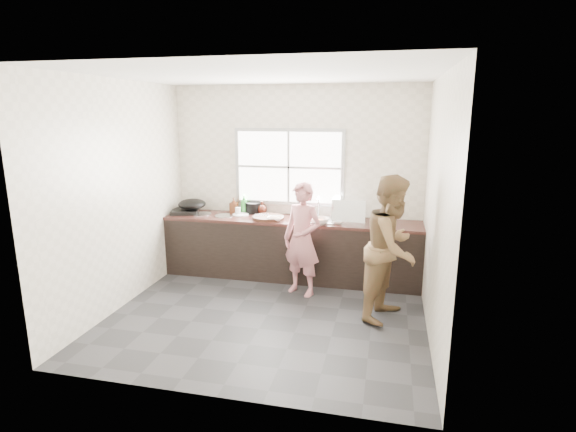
% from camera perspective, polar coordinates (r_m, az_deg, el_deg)
% --- Properties ---
extents(floor, '(3.60, 3.20, 0.01)m').
position_cam_1_polar(floor, '(5.40, -2.63, -12.48)').
color(floor, '#2A2A2D').
rests_on(floor, ground).
extents(ceiling, '(3.60, 3.20, 0.01)m').
position_cam_1_polar(ceiling, '(4.89, -2.98, 17.57)').
color(ceiling, silver).
rests_on(ceiling, wall_back).
extents(wall_back, '(3.60, 0.01, 2.70)m').
position_cam_1_polar(wall_back, '(6.50, 1.02, 4.47)').
color(wall_back, beige).
rests_on(wall_back, ground).
extents(wall_left, '(0.01, 3.20, 2.70)m').
position_cam_1_polar(wall_left, '(5.72, -20.52, 2.46)').
color(wall_left, silver).
rests_on(wall_left, ground).
extents(wall_right, '(0.01, 3.20, 2.70)m').
position_cam_1_polar(wall_right, '(4.81, 18.39, 0.76)').
color(wall_right, beige).
rests_on(wall_right, ground).
extents(wall_front, '(3.60, 0.01, 2.70)m').
position_cam_1_polar(wall_front, '(3.49, -9.90, -3.26)').
color(wall_front, beige).
rests_on(wall_front, ground).
extents(cabinet, '(3.60, 0.62, 0.82)m').
position_cam_1_polar(cabinet, '(6.41, 0.40, -4.27)').
color(cabinet, black).
rests_on(cabinet, floor).
extents(countertop, '(3.60, 0.64, 0.04)m').
position_cam_1_polar(countertop, '(6.30, 0.41, -0.54)').
color(countertop, '#331914').
rests_on(countertop, cabinet).
extents(sink, '(0.55, 0.45, 0.02)m').
position_cam_1_polar(sink, '(6.23, 3.55, -0.48)').
color(sink, silver).
rests_on(sink, countertop).
extents(faucet, '(0.02, 0.02, 0.30)m').
position_cam_1_polar(faucet, '(6.39, 3.86, 1.19)').
color(faucet, silver).
rests_on(faucet, countertop).
extents(window_frame, '(1.60, 0.05, 1.10)m').
position_cam_1_polar(window_frame, '(6.48, 0.12, 6.23)').
color(window_frame, '#9EA0A5').
rests_on(window_frame, wall_back).
extents(window_glazing, '(1.50, 0.01, 1.00)m').
position_cam_1_polar(window_glazing, '(6.46, 0.08, 6.21)').
color(window_glazing, white).
rests_on(window_glazing, window_frame).
extents(woman, '(0.59, 0.50, 1.37)m').
position_cam_1_polar(woman, '(5.76, 1.83, -3.42)').
color(woman, '#D07D83').
rests_on(woman, floor).
extents(person_side, '(0.88, 0.98, 1.66)m').
position_cam_1_polar(person_side, '(5.19, 13.07, -3.98)').
color(person_side, brown).
rests_on(person_side, floor).
extents(cutting_board, '(0.54, 0.54, 0.04)m').
position_cam_1_polar(cutting_board, '(6.28, -2.53, -0.19)').
color(cutting_board, '#311C13').
rests_on(cutting_board, countertop).
extents(cleaver, '(0.23, 0.18, 0.01)m').
position_cam_1_polar(cleaver, '(6.36, -3.38, 0.17)').
color(cleaver, silver).
rests_on(cleaver, cutting_board).
extents(bowl_mince, '(0.23, 0.23, 0.06)m').
position_cam_1_polar(bowl_mince, '(6.18, -1.64, -0.35)').
color(bowl_mince, white).
rests_on(bowl_mince, countertop).
extents(bowl_crabs, '(0.25, 0.25, 0.07)m').
position_cam_1_polar(bowl_crabs, '(6.01, 3.97, -0.71)').
color(bowl_crabs, silver).
rests_on(bowl_crabs, countertop).
extents(bowl_held, '(0.23, 0.23, 0.06)m').
position_cam_1_polar(bowl_held, '(6.04, 6.35, -0.73)').
color(bowl_held, white).
rests_on(bowl_held, countertop).
extents(black_pot, '(0.28, 0.28, 0.16)m').
position_cam_1_polar(black_pot, '(6.65, -4.47, 1.04)').
color(black_pot, black).
rests_on(black_pot, countertop).
extents(plate_food, '(0.27, 0.27, 0.02)m').
position_cam_1_polar(plate_food, '(6.55, -6.03, 0.18)').
color(plate_food, white).
rests_on(plate_food, countertop).
extents(bottle_green, '(0.13, 0.13, 0.28)m').
position_cam_1_polar(bottle_green, '(6.68, -5.59, 1.59)').
color(bottle_green, green).
rests_on(bottle_green, countertop).
extents(bottle_brown_tall, '(0.10, 0.10, 0.21)m').
position_cam_1_polar(bottle_brown_tall, '(6.69, -6.89, 1.27)').
color(bottle_brown_tall, '#4C2513').
rests_on(bottle_brown_tall, countertop).
extents(bottle_brown_short, '(0.17, 0.17, 0.17)m').
position_cam_1_polar(bottle_brown_short, '(6.61, -3.32, 1.03)').
color(bottle_brown_short, '#431A10').
rests_on(bottle_brown_short, countertop).
extents(glass_jar, '(0.10, 0.10, 0.11)m').
position_cam_1_polar(glass_jar, '(6.56, -6.38, 0.60)').
color(glass_jar, white).
rests_on(glass_jar, countertop).
extents(burner, '(0.47, 0.47, 0.06)m').
position_cam_1_polar(burner, '(6.82, -12.93, 0.60)').
color(burner, black).
rests_on(burner, countertop).
extents(wok, '(0.43, 0.43, 0.15)m').
position_cam_1_polar(wok, '(6.77, -12.08, 1.48)').
color(wok, black).
rests_on(wok, burner).
extents(dish_rack, '(0.46, 0.33, 0.33)m').
position_cam_1_polar(dish_rack, '(6.13, 7.86, 0.75)').
color(dish_rack, white).
rests_on(dish_rack, countertop).
extents(pot_lid_left, '(0.34, 0.34, 0.01)m').
position_cam_1_polar(pot_lid_left, '(6.68, -10.94, 0.25)').
color(pot_lid_left, '#B6B7BE').
rests_on(pot_lid_left, countertop).
extents(pot_lid_right, '(0.27, 0.27, 0.01)m').
position_cam_1_polar(pot_lid_right, '(6.51, -8.13, 0.03)').
color(pot_lid_right, silver).
rests_on(pot_lid_right, countertop).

